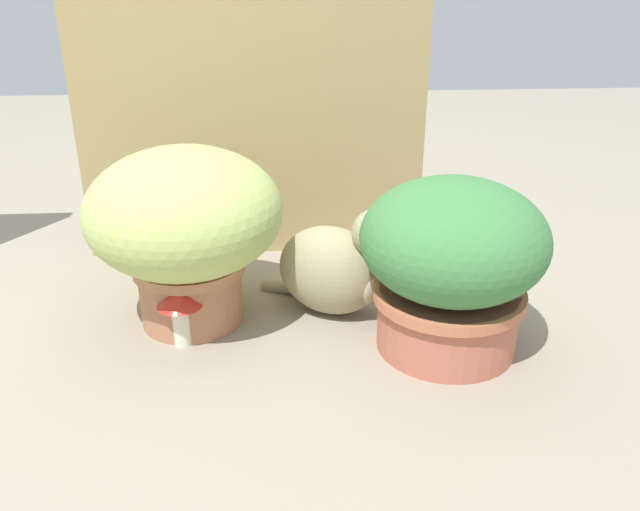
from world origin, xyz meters
The scene contains 7 objects.
ground_plane centered at (0.00, 0.00, 0.00)m, with size 6.00×6.00×0.00m, color gray.
cardboard_backdrop centered at (-0.01, 0.47, 0.46)m, with size 0.96×0.03×0.91m, color tan.
grass_planter centered at (-0.15, 0.07, 0.25)m, with size 0.45×0.45×0.42m.
leafy_planter centered at (0.42, -0.09, 0.21)m, with size 0.40×0.40×0.39m.
cat centered at (0.19, 0.08, 0.12)m, with size 0.35×0.29×0.32m.
mushroom_ornament_pink centered at (-0.16, 0.00, 0.08)m, with size 0.09×0.09×0.12m.
mushroom_ornament_red centered at (-0.17, -0.04, 0.10)m, with size 0.10×0.10×0.15m.
Camera 1 is at (0.05, -1.35, 0.80)m, focal length 37.21 mm.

